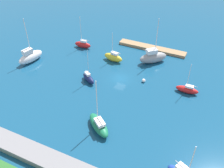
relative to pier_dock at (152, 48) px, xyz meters
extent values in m
plane|color=navy|center=(2.47, 17.09, -0.38)|extent=(160.00, 160.00, 0.00)
cube|color=#997A56|center=(0.00, 0.00, 0.00)|extent=(19.54, 2.62, 0.76)
cube|color=gray|center=(2.47, 44.08, 0.22)|extent=(72.61, 3.63, 1.20)
ellipsoid|color=red|center=(18.57, 7.66, 0.53)|extent=(5.04, 1.82, 1.82)
cube|color=silver|center=(18.17, 7.63, 1.76)|extent=(1.84, 1.00, 0.64)
cylinder|color=silver|center=(18.81, 7.68, 5.28)|extent=(0.12, 0.12, 7.67)
cylinder|color=silver|center=(17.62, 7.58, 2.23)|extent=(2.40, 0.28, 0.09)
cylinder|color=silver|center=(-17.76, 38.49, 5.37)|extent=(0.15, 0.15, 6.69)
cylinder|color=silver|center=(-16.69, 38.02, 3.25)|extent=(2.18, 1.04, 0.12)
ellipsoid|color=white|center=(27.14, 20.16, 0.97)|extent=(3.96, 7.62, 2.71)
cube|color=silver|center=(27.27, 20.73, 2.92)|extent=(1.99, 2.87, 1.18)
cylinder|color=silver|center=(27.06, 19.81, 6.93)|extent=(0.17, 0.17, 9.20)
cylinder|color=silver|center=(27.35, 21.11, 3.66)|extent=(0.72, 2.63, 0.14)
ellipsoid|color=#19724C|center=(-0.42, 33.83, 0.57)|extent=(6.77, 5.98, 1.91)
cube|color=silver|center=(-0.85, 34.16, 1.83)|extent=(2.78, 2.60, 0.61)
cylinder|color=silver|center=(-0.16, 33.63, 6.13)|extent=(0.16, 0.16, 9.21)
cylinder|color=silver|center=(-1.20, 34.44, 2.29)|extent=(2.17, 1.72, 0.13)
ellipsoid|color=gray|center=(-2.38, 6.67, 1.04)|extent=(7.32, 7.06, 2.85)
cube|color=silver|center=(-1.94, 7.08, 3.05)|extent=(3.07, 3.01, 1.15)
cylinder|color=silver|center=(-2.66, 6.42, 7.16)|extent=(0.18, 0.18, 9.39)
cylinder|color=silver|center=(-1.48, 7.51, 3.77)|extent=(2.46, 2.30, 0.14)
ellipsoid|color=#141E4C|center=(8.84, 21.41, 0.46)|extent=(4.65, 3.54, 1.69)
cube|color=silver|center=(9.15, 21.22, 1.59)|extent=(1.85, 1.56, 0.56)
cylinder|color=silver|center=(8.64, 21.53, 4.74)|extent=(0.11, 0.11, 6.87)
cylinder|color=silver|center=(9.33, 21.11, 2.02)|extent=(1.44, 0.91, 0.09)
ellipsoid|color=yellow|center=(7.45, 10.47, 0.66)|extent=(5.53, 2.29, 2.08)
cube|color=silver|center=(7.03, 10.52, 2.01)|extent=(2.04, 1.23, 0.63)
cylinder|color=silver|center=(7.72, 10.44, 4.68)|extent=(0.13, 0.13, 5.97)
cylinder|color=silver|center=(6.49, 10.58, 2.48)|extent=(2.47, 0.39, 0.10)
ellipsoid|color=red|center=(-13.27, 15.64, 0.39)|extent=(5.03, 1.66, 1.55)
cube|color=silver|center=(-13.67, 15.63, 1.41)|extent=(1.82, 0.97, 0.48)
cylinder|color=silver|center=(-13.03, 15.64, 4.14)|extent=(0.12, 0.12, 5.94)
cylinder|color=silver|center=(-14.14, 15.62, 1.80)|extent=(2.23, 0.15, 0.10)
sphere|color=white|center=(-3.16, 16.04, 0.05)|extent=(0.86, 0.86, 0.86)
camera|label=1|loc=(-16.76, 62.49, 35.36)|focal=40.05mm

